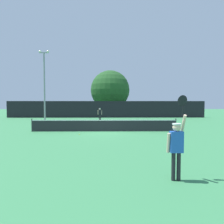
{
  "coord_description": "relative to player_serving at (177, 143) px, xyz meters",
  "views": [
    {
      "loc": [
        0.36,
        -16.48,
        2.35
      ],
      "look_at": [
        0.72,
        4.94,
        1.39
      ],
      "focal_mm": 32.28,
      "sensor_mm": 36.0,
      "label": 1
    }
  ],
  "objects": [
    {
      "name": "perimeter_fence",
      "position": [
        -2.41,
        26.34,
        0.17
      ],
      "size": [
        31.79,
        0.12,
        2.66
      ],
      "primitive_type": "cube",
      "color": "black",
      "rests_on": "ground"
    },
    {
      "name": "parked_car_near",
      "position": [
        -10.97,
        32.33,
        -0.38
      ],
      "size": [
        1.94,
        4.22,
        1.69
      ],
      "rotation": [
        0.0,
        0.0,
        0.01
      ],
      "color": "black",
      "rests_on": "ground"
    },
    {
      "name": "parked_car_far",
      "position": [
        4.34,
        33.11,
        -0.38
      ],
      "size": [
        2.33,
        4.37,
        1.69
      ],
      "rotation": [
        0.0,
        0.0,
        -0.1
      ],
      "color": "black",
      "rests_on": "ground"
    },
    {
      "name": "player_serving",
      "position": [
        0.0,
        0.0,
        0.0
      ],
      "size": [
        0.68,
        0.4,
        2.6
      ],
      "color": "blue",
      "rests_on": "ground"
    },
    {
      "name": "light_pole",
      "position": [
        -9.58,
        17.82,
        3.65
      ],
      "size": [
        1.18,
        0.28,
        8.48
      ],
      "color": "gray",
      "rests_on": "ground"
    },
    {
      "name": "tennis_ball",
      "position": [
        -4.22,
        8.75,
        -1.12
      ],
      "size": [
        0.07,
        0.07,
        0.07
      ],
      "primitive_type": "sphere",
      "color": "#CCE033",
      "rests_on": "ground"
    },
    {
      "name": "ground_plane",
      "position": [
        -2.41,
        10.49,
        -1.15
      ],
      "size": [
        120.0,
        120.0,
        0.0
      ],
      "primitive_type": "plane",
      "color": "#387F4C"
    },
    {
      "name": "tennis_net",
      "position": [
        -2.41,
        10.49,
        -0.64
      ],
      "size": [
        11.92,
        0.08,
        1.07
      ],
      "color": "#232328",
      "rests_on": "ground"
    },
    {
      "name": "large_tree",
      "position": [
        -1.76,
        32.33,
        3.65
      ],
      "size": [
        7.37,
        7.37,
        8.49
      ],
      "color": "brown",
      "rests_on": "ground"
    },
    {
      "name": "player_receiving",
      "position": [
        -3.23,
        21.0,
        -0.16
      ],
      "size": [
        0.57,
        0.24,
        1.63
      ],
      "rotation": [
        0.0,
        0.0,
        3.14
      ],
      "color": "black",
      "rests_on": "ground"
    },
    {
      "name": "parked_car_mid",
      "position": [
        -5.53,
        33.54,
        -0.38
      ],
      "size": [
        2.26,
        4.35,
        1.69
      ],
      "rotation": [
        0.0,
        0.0,
        -0.09
      ],
      "color": "black",
      "rests_on": "ground"
    }
  ]
}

